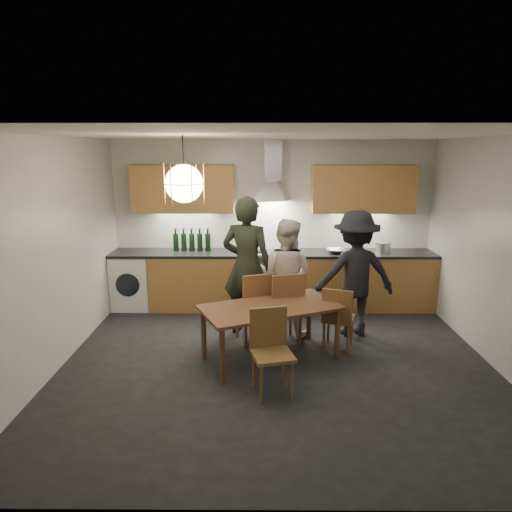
{
  "coord_description": "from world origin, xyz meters",
  "views": [
    {
      "loc": [
        -0.21,
        -4.94,
        2.46
      ],
      "look_at": [
        -0.25,
        0.4,
        1.2
      ],
      "focal_mm": 32.0,
      "sensor_mm": 36.0,
      "label": 1
    }
  ],
  "objects_px": {
    "dining_table": "(270,312)",
    "chair_front": "(270,345)",
    "mixing_bowl": "(335,251)",
    "chair_back_left": "(256,303)",
    "stock_pot": "(383,248)",
    "wine_bottles": "(192,240)",
    "person_mid": "(285,277)",
    "person_left": "(247,267)",
    "person_right": "(355,274)"
  },
  "relations": [
    {
      "from": "dining_table",
      "to": "chair_front",
      "type": "bearing_deg",
      "value": -115.75
    },
    {
      "from": "chair_front",
      "to": "mixing_bowl",
      "type": "bearing_deg",
      "value": 53.09
    },
    {
      "from": "chair_back_left",
      "to": "stock_pot",
      "type": "bearing_deg",
      "value": -165.64
    },
    {
      "from": "chair_front",
      "to": "wine_bottles",
      "type": "bearing_deg",
      "value": 100.12
    },
    {
      "from": "dining_table",
      "to": "person_mid",
      "type": "relative_size",
      "value": 1.13
    },
    {
      "from": "person_mid",
      "to": "stock_pot",
      "type": "distance_m",
      "value": 1.82
    },
    {
      "from": "chair_front",
      "to": "mixing_bowl",
      "type": "relative_size",
      "value": 3.15
    },
    {
      "from": "chair_front",
      "to": "person_left",
      "type": "relative_size",
      "value": 0.47
    },
    {
      "from": "dining_table",
      "to": "mixing_bowl",
      "type": "height_order",
      "value": "mixing_bowl"
    },
    {
      "from": "person_right",
      "to": "stock_pot",
      "type": "height_order",
      "value": "person_right"
    },
    {
      "from": "person_left",
      "to": "stock_pot",
      "type": "distance_m",
      "value": 2.28
    },
    {
      "from": "stock_pot",
      "to": "person_mid",
      "type": "bearing_deg",
      "value": -148.78
    },
    {
      "from": "mixing_bowl",
      "to": "wine_bottles",
      "type": "distance_m",
      "value": 2.23
    },
    {
      "from": "chair_back_left",
      "to": "wine_bottles",
      "type": "bearing_deg",
      "value": -74.95
    },
    {
      "from": "person_right",
      "to": "wine_bottles",
      "type": "relative_size",
      "value": 2.88
    },
    {
      "from": "stock_pot",
      "to": "wine_bottles",
      "type": "distance_m",
      "value": 2.95
    },
    {
      "from": "mixing_bowl",
      "to": "wine_bottles",
      "type": "bearing_deg",
      "value": 176.35
    },
    {
      "from": "dining_table",
      "to": "person_left",
      "type": "bearing_deg",
      "value": 85.73
    },
    {
      "from": "mixing_bowl",
      "to": "stock_pot",
      "type": "distance_m",
      "value": 0.73
    },
    {
      "from": "person_mid",
      "to": "person_right",
      "type": "bearing_deg",
      "value": -160.72
    },
    {
      "from": "dining_table",
      "to": "stock_pot",
      "type": "distance_m",
      "value": 2.54
    },
    {
      "from": "chair_back_left",
      "to": "dining_table",
      "type": "bearing_deg",
      "value": 90.1
    },
    {
      "from": "person_left",
      "to": "stock_pot",
      "type": "relative_size",
      "value": 8.39
    },
    {
      "from": "person_mid",
      "to": "stock_pot",
      "type": "bearing_deg",
      "value": -125.34
    },
    {
      "from": "person_left",
      "to": "stock_pot",
      "type": "height_order",
      "value": "person_left"
    },
    {
      "from": "person_right",
      "to": "mixing_bowl",
      "type": "height_order",
      "value": "person_right"
    },
    {
      "from": "person_mid",
      "to": "mixing_bowl",
      "type": "distance_m",
      "value": 1.23
    },
    {
      "from": "chair_front",
      "to": "stock_pot",
      "type": "height_order",
      "value": "stock_pot"
    },
    {
      "from": "person_mid",
      "to": "mixing_bowl",
      "type": "xyz_separation_m",
      "value": [
        0.81,
        0.91,
        0.15
      ]
    },
    {
      "from": "chair_back_left",
      "to": "stock_pot",
      "type": "relative_size",
      "value": 4.24
    },
    {
      "from": "stock_pot",
      "to": "mixing_bowl",
      "type": "bearing_deg",
      "value": -178.34
    },
    {
      "from": "chair_back_left",
      "to": "person_mid",
      "type": "distance_m",
      "value": 0.6
    },
    {
      "from": "chair_back_left",
      "to": "chair_front",
      "type": "bearing_deg",
      "value": 77.47
    },
    {
      "from": "dining_table",
      "to": "wine_bottles",
      "type": "bearing_deg",
      "value": 97.36
    },
    {
      "from": "dining_table",
      "to": "chair_back_left",
      "type": "bearing_deg",
      "value": 85.67
    },
    {
      "from": "person_left",
      "to": "person_right",
      "type": "bearing_deg",
      "value": -163.91
    },
    {
      "from": "person_left",
      "to": "wine_bottles",
      "type": "bearing_deg",
      "value": -34.44
    },
    {
      "from": "mixing_bowl",
      "to": "wine_bottles",
      "type": "height_order",
      "value": "wine_bottles"
    },
    {
      "from": "stock_pot",
      "to": "dining_table",
      "type": "bearing_deg",
      "value": -134.6
    },
    {
      "from": "dining_table",
      "to": "chair_back_left",
      "type": "height_order",
      "value": "chair_back_left"
    },
    {
      "from": "chair_front",
      "to": "dining_table",
      "type": "bearing_deg",
      "value": 74.77
    },
    {
      "from": "person_left",
      "to": "person_mid",
      "type": "relative_size",
      "value": 1.19
    },
    {
      "from": "chair_back_left",
      "to": "stock_pot",
      "type": "height_order",
      "value": "stock_pot"
    },
    {
      "from": "person_left",
      "to": "mixing_bowl",
      "type": "xyz_separation_m",
      "value": [
        1.33,
        0.96,
        -0.0
      ]
    },
    {
      "from": "chair_back_left",
      "to": "person_left",
      "type": "relative_size",
      "value": 0.51
    },
    {
      "from": "dining_table",
      "to": "person_right",
      "type": "height_order",
      "value": "person_right"
    },
    {
      "from": "person_right",
      "to": "wine_bottles",
      "type": "xyz_separation_m",
      "value": [
        -2.32,
        1.12,
        0.23
      ]
    },
    {
      "from": "chair_front",
      "to": "person_left",
      "type": "xyz_separation_m",
      "value": [
        -0.28,
        1.51,
        0.44
      ]
    },
    {
      "from": "person_left",
      "to": "mixing_bowl",
      "type": "bearing_deg",
      "value": -127.26
    },
    {
      "from": "dining_table",
      "to": "stock_pot",
      "type": "xyz_separation_m",
      "value": [
        1.76,
        1.79,
        0.39
      ]
    }
  ]
}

